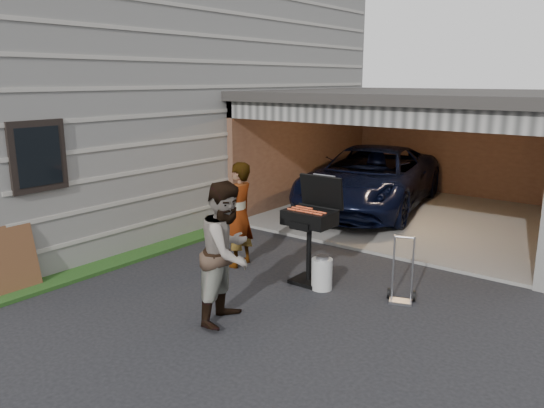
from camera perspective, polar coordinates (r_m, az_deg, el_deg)
The scene contains 11 objects.
ground at distance 7.92m, azimuth -8.41°, elevation -10.33°, with size 80.00×80.00×0.00m, color black.
house at distance 14.43m, azimuth -14.05°, elevation 11.32°, with size 7.00×11.00×5.50m, color #474744.
groundcover_strip at distance 9.08m, azimuth -23.12°, elevation -7.94°, with size 0.50×8.00×0.06m, color #193814.
garage at distance 12.67m, azimuth 16.73°, elevation 6.93°, with size 6.80×6.30×2.90m.
minivan at distance 13.11m, azimuth 10.52°, elevation 2.50°, with size 2.47×5.36×1.49m, color black.
woman at distance 9.03m, azimuth -3.61°, elevation -1.15°, with size 0.66×0.43×1.81m, color #A3BCCD.
man at distance 6.97m, azimuth -4.84°, elevation -5.21°, with size 0.92×0.72×1.90m, color #452E1B.
bbq_grill at distance 8.27m, azimuth 4.21°, elevation -1.85°, with size 0.75×0.66×1.68m.
propane_tank at distance 8.22m, azimuth 5.39°, elevation -7.50°, with size 0.32×0.32×0.48m, color beige.
plywood_panel at distance 8.84m, azimuth -26.70°, elevation -5.53°, with size 0.04×0.94×1.05m, color brown.
hand_truck at distance 8.00m, azimuth 13.76°, elevation -8.86°, with size 0.44×0.40×0.98m.
Camera 1 is at (5.29, -4.97, 3.16)m, focal length 35.00 mm.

